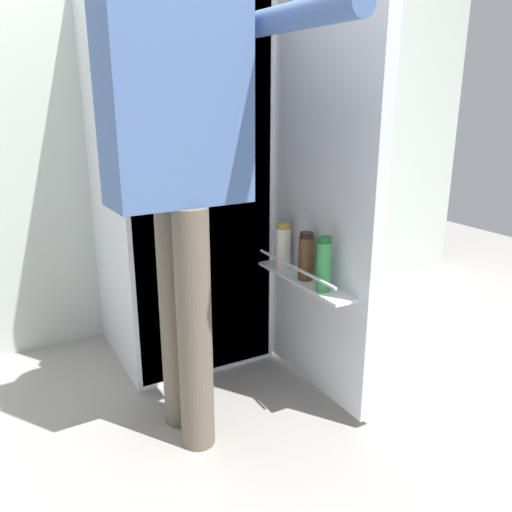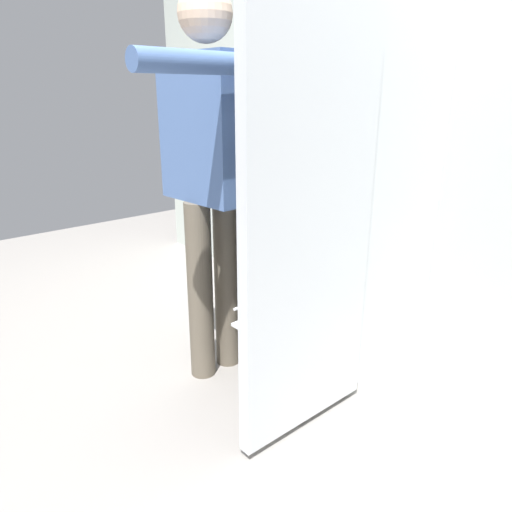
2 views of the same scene
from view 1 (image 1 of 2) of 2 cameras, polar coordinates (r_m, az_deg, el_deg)
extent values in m
plane|color=gray|center=(2.25, -2.42, -15.54)|extent=(6.71, 6.71, 0.00)
cube|color=beige|center=(2.77, -11.94, 18.04)|extent=(4.40, 0.10, 2.54)
cube|color=silver|center=(2.44, -8.72, 8.66)|extent=(0.66, 0.64, 1.72)
cube|color=white|center=(2.15, -5.75, 7.64)|extent=(0.62, 0.01, 1.68)
cube|color=white|center=(2.18, -6.34, 11.20)|extent=(0.58, 0.09, 0.01)
cube|color=silver|center=(2.04, 7.42, 7.09)|extent=(0.05, 0.66, 1.66)
cube|color=white|center=(2.09, 5.28, -2.67)|extent=(0.10, 0.56, 0.01)
cylinder|color=silver|center=(2.04, 4.25, -1.27)|extent=(0.01, 0.54, 0.01)
cylinder|color=green|center=(1.94, 7.46, -1.19)|extent=(0.06, 0.06, 0.19)
cylinder|color=#195B28|center=(1.91, 7.58, 1.80)|extent=(0.05, 0.05, 0.02)
cylinder|color=brown|center=(2.05, 5.51, -0.30)|extent=(0.06, 0.06, 0.17)
cylinder|color=black|center=(2.03, 5.59, 2.30)|extent=(0.05, 0.05, 0.02)
cylinder|color=#EDE5CC|center=(2.18, 2.99, 0.82)|extent=(0.06, 0.06, 0.17)
cylinder|color=#B78933|center=(2.16, 3.03, 3.30)|extent=(0.06, 0.06, 0.02)
cylinder|color=gold|center=(2.13, -8.94, 12.53)|extent=(0.08, 0.08, 0.10)
cylinder|color=#665B4C|center=(1.94, -8.78, -6.60)|extent=(0.12, 0.12, 0.88)
cylinder|color=#665B4C|center=(1.80, -6.77, -8.40)|extent=(0.12, 0.12, 0.88)
cube|color=#4C6BA3|center=(1.70, -8.86, 16.06)|extent=(0.46, 0.24, 0.62)
cylinder|color=#4C6BA3|center=(1.91, -11.53, 15.37)|extent=(0.08, 0.08, 0.58)
cylinder|color=#4C6BA3|center=(1.66, 4.32, 24.83)|extent=(0.10, 0.59, 0.08)
camera|label=2|loc=(2.38, 54.86, 13.33)|focal=33.70mm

